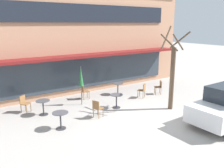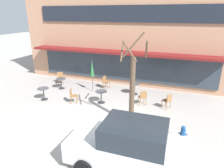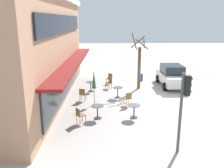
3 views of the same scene
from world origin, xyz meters
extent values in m
plane|color=#ADA8A0|center=(0.00, 0.00, 0.00)|extent=(80.00, 80.00, 0.00)
cube|color=tan|center=(0.00, 10.00, 3.54)|extent=(16.37, 8.00, 7.09)
cube|color=maroon|center=(0.00, 5.45, 2.55)|extent=(13.91, 1.10, 0.16)
cube|color=#1E232D|center=(0.00, 5.94, 5.10)|extent=(13.09, 0.10, 1.10)
cube|color=#2D3842|center=(0.00, 5.94, 1.35)|extent=(13.09, 0.10, 1.90)
cylinder|color=#333338|center=(1.36, 4.39, 0.01)|extent=(0.44, 0.44, 0.03)
cylinder|color=#333338|center=(1.36, 4.39, 0.38)|extent=(0.07, 0.07, 0.70)
cylinder|color=#4C4C51|center=(1.36, 4.39, 0.74)|extent=(0.70, 0.70, 0.03)
cylinder|color=#333338|center=(-3.83, 3.64, 0.01)|extent=(0.44, 0.44, 0.03)
cylinder|color=#333338|center=(-3.83, 3.64, 0.38)|extent=(0.07, 0.07, 0.70)
cylinder|color=#4C4C51|center=(-3.83, 3.64, 0.74)|extent=(0.70, 0.70, 0.03)
cylinder|color=#333338|center=(-0.20, 2.38, 0.01)|extent=(0.44, 0.44, 0.03)
cylinder|color=#333338|center=(-0.20, 2.38, 0.38)|extent=(0.07, 0.07, 0.70)
cylinder|color=#4C4C51|center=(-0.20, 2.38, 0.74)|extent=(0.70, 0.70, 0.03)
cylinder|color=#333338|center=(-3.76, 1.59, 0.01)|extent=(0.44, 0.44, 0.03)
cylinder|color=#333338|center=(-3.76, 1.59, 0.38)|extent=(0.07, 0.07, 0.70)
cylinder|color=#4C4C51|center=(-3.76, 1.59, 0.74)|extent=(0.70, 0.70, 0.03)
cylinder|color=#4C4C51|center=(-1.50, 3.96, 1.10)|extent=(0.04, 0.04, 2.20)
cone|color=#286B38|center=(-1.50, 3.96, 1.65)|extent=(0.28, 0.28, 1.10)
cylinder|color=olive|center=(3.32, 2.92, 0.23)|extent=(0.04, 0.04, 0.45)
cylinder|color=olive|center=(3.51, 3.21, 0.23)|extent=(0.04, 0.04, 0.45)
cylinder|color=olive|center=(3.61, 2.74, 0.23)|extent=(0.04, 0.04, 0.45)
cylinder|color=olive|center=(3.79, 3.02, 0.23)|extent=(0.04, 0.04, 0.45)
cube|color=olive|center=(3.56, 2.97, 0.47)|extent=(0.55, 0.55, 0.04)
cube|color=olive|center=(3.71, 2.87, 0.69)|extent=(0.25, 0.36, 0.40)
cylinder|color=olive|center=(-0.61, 4.91, 0.23)|extent=(0.04, 0.04, 0.45)
cylinder|color=olive|center=(-0.67, 4.58, 0.23)|extent=(0.04, 0.04, 0.45)
cylinder|color=olive|center=(-0.95, 4.97, 0.23)|extent=(0.04, 0.04, 0.45)
cylinder|color=olive|center=(-1.01, 4.64, 0.23)|extent=(0.04, 0.04, 0.45)
cube|color=olive|center=(-0.81, 4.77, 0.47)|extent=(0.46, 0.46, 0.04)
cube|color=olive|center=(-0.99, 4.80, 0.69)|extent=(0.11, 0.40, 0.40)
cylinder|color=olive|center=(1.94, 3.08, 0.23)|extent=(0.04, 0.04, 0.45)
cylinder|color=olive|center=(2.24, 3.25, 0.23)|extent=(0.04, 0.04, 0.45)
cylinder|color=olive|center=(2.12, 2.79, 0.23)|extent=(0.04, 0.04, 0.45)
cylinder|color=olive|center=(2.41, 2.96, 0.23)|extent=(0.04, 0.04, 0.45)
cube|color=olive|center=(2.18, 3.02, 0.47)|extent=(0.55, 0.55, 0.04)
cube|color=olive|center=(2.27, 2.87, 0.69)|extent=(0.36, 0.24, 0.40)
cylinder|color=olive|center=(-1.62, 2.02, 0.23)|extent=(0.04, 0.04, 0.45)
cylinder|color=olive|center=(-1.50, 1.70, 0.23)|extent=(0.04, 0.04, 0.45)
cylinder|color=olive|center=(-1.94, 1.90, 0.23)|extent=(0.04, 0.04, 0.45)
cylinder|color=olive|center=(-1.82, 1.58, 0.23)|extent=(0.04, 0.04, 0.45)
cube|color=olive|center=(-1.72, 1.80, 0.47)|extent=(0.52, 0.52, 0.04)
cube|color=olive|center=(-1.89, 1.74, 0.69)|extent=(0.18, 0.39, 0.40)
cylinder|color=olive|center=(-4.23, 4.46, 0.23)|extent=(0.04, 0.04, 0.45)
cylinder|color=olive|center=(-4.50, 4.26, 0.23)|extent=(0.04, 0.04, 0.45)
cylinder|color=olive|center=(-4.43, 4.73, 0.23)|extent=(0.04, 0.04, 0.45)
cylinder|color=olive|center=(-4.71, 4.53, 0.23)|extent=(0.04, 0.04, 0.45)
cube|color=olive|center=(-4.47, 4.49, 0.47)|extent=(0.56, 0.56, 0.04)
cube|color=olive|center=(-4.57, 4.64, 0.69)|extent=(0.34, 0.27, 0.40)
cube|color=silver|center=(2.81, -2.25, 0.70)|extent=(4.22, 1.85, 0.76)
cube|color=#232B33|center=(2.96, -2.24, 1.42)|extent=(2.12, 1.63, 0.68)
cylinder|color=black|center=(1.52, -3.16, 0.32)|extent=(0.64, 0.23, 0.64)
cylinder|color=black|center=(1.50, -1.36, 0.32)|extent=(0.64, 0.23, 0.64)
cylinder|color=black|center=(4.10, -1.33, 0.32)|extent=(0.64, 0.23, 0.64)
cylinder|color=brown|center=(2.13, 0.60, 1.66)|extent=(0.24, 0.24, 3.31)
cylinder|color=brown|center=(2.67, 0.70, 3.66)|extent=(0.29, 1.14, 0.95)
cylinder|color=brown|center=(2.00, 1.05, 3.78)|extent=(0.97, 0.35, 1.19)
cylinder|color=brown|center=(1.65, 0.51, 3.59)|extent=(0.27, 1.03, 0.82)
cylinder|color=brown|center=(2.06, 0.30, 3.60)|extent=(0.70, 0.24, 0.82)
cylinder|color=#1E4C8C|center=(4.53, 0.04, 0.28)|extent=(0.20, 0.20, 0.55)
sphere|color=#1E4C8C|center=(4.53, 0.04, 0.61)|extent=(0.19, 0.19, 0.19)
cylinder|color=#1E4C8C|center=(4.40, 0.04, 0.33)|extent=(0.10, 0.07, 0.07)
cylinder|color=#1E4C8C|center=(4.66, 0.04, 0.33)|extent=(0.10, 0.07, 0.07)
camera|label=1|loc=(-7.38, -7.59, 4.49)|focal=38.00mm
camera|label=2|loc=(4.19, -7.78, 5.12)|focal=32.00mm
camera|label=3|loc=(-16.19, 3.01, 5.37)|focal=38.00mm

